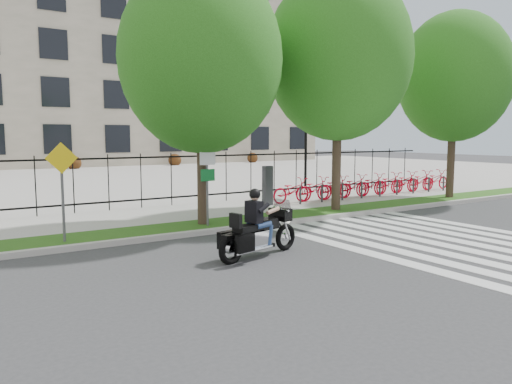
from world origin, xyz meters
TOP-DOWN VIEW (x-y plane):
  - ground at (0.00, 0.00)m, footprint 120.00×120.00m
  - curb at (0.00, 4.10)m, footprint 60.00×0.20m
  - grass_verge at (0.00, 4.95)m, footprint 60.00×1.50m
  - sidewalk at (0.00, 7.45)m, footprint 60.00×3.50m
  - plaza at (0.00, 25.00)m, footprint 80.00×34.00m
  - crosswalk_stripes at (4.83, 0.00)m, footprint 5.70×8.00m
  - iron_fence at (0.00, 9.20)m, footprint 30.00×0.06m
  - office_building at (0.00, 44.92)m, footprint 60.00×21.90m
  - lamp_post_right at (10.00, 12.00)m, footprint 1.06×0.70m
  - street_tree_1 at (0.34, 4.95)m, footprint 4.79×4.79m
  - street_tree_2 at (5.70, 4.95)m, footprint 5.12×5.12m
  - street_tree_3 at (12.29, 4.95)m, footprint 4.74×4.74m
  - bike_share_station at (9.80, 7.20)m, footprint 11.11×0.87m
  - sign_pole_regulatory at (0.32, 4.58)m, footprint 0.50×0.09m
  - sign_pole_warning at (-3.74, 4.58)m, footprint 0.78×0.09m
  - motorcycle_rider at (-0.19, 1.09)m, footprint 2.47×1.02m

SIDE VIEW (x-z plane):
  - ground at x=0.00m, z-range 0.00..0.00m
  - crosswalk_stripes at x=4.83m, z-range 0.00..0.01m
  - plaza at x=0.00m, z-range 0.00..0.10m
  - curb at x=0.00m, z-range 0.00..0.15m
  - grass_verge at x=0.00m, z-range 0.00..0.15m
  - sidewalk at x=0.00m, z-range 0.00..0.15m
  - motorcycle_rider at x=-0.19m, z-range -0.32..1.61m
  - bike_share_station at x=9.80m, z-range -0.11..1.39m
  - iron_fence at x=0.00m, z-range 0.15..2.15m
  - sign_pole_regulatory at x=0.32m, z-range 0.49..2.99m
  - sign_pole_warning at x=-3.74m, z-range 0.50..2.99m
  - lamp_post_right at x=10.00m, z-range 1.08..5.33m
  - street_tree_1 at x=0.34m, z-range 1.20..8.82m
  - street_tree_3 at x=12.29m, z-range 1.33..9.16m
  - street_tree_2 at x=5.70m, z-range 1.37..9.72m
  - office_building at x=0.00m, z-range -0.11..20.04m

